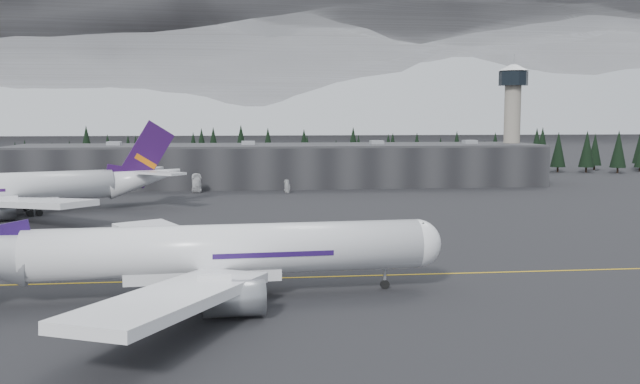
{
  "coord_description": "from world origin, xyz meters",
  "views": [
    {
      "loc": [
        -13.22,
        -94.2,
        21.26
      ],
      "look_at": [
        0.0,
        20.0,
        9.0
      ],
      "focal_mm": 40.0,
      "sensor_mm": 36.0,
      "label": 1
    }
  ],
  "objects": [
    {
      "name": "ground",
      "position": [
        0.0,
        0.0,
        0.0
      ],
      "size": [
        1400.0,
        1400.0,
        0.0
      ],
      "primitive_type": "plane",
      "color": "black",
      "rests_on": "ground"
    },
    {
      "name": "taxiline",
      "position": [
        0.0,
        -2.0,
        0.01
      ],
      "size": [
        400.0,
        0.4,
        0.02
      ],
      "primitive_type": "cube",
      "color": "gold",
      "rests_on": "ground"
    },
    {
      "name": "terminal",
      "position": [
        0.0,
        125.0,
        6.3
      ],
      "size": [
        160.0,
        30.0,
        12.6
      ],
      "color": "black",
      "rests_on": "ground"
    },
    {
      "name": "control_tower",
      "position": [
        75.0,
        128.0,
        23.41
      ],
      "size": [
        10.0,
        10.0,
        37.7
      ],
      "color": "gray",
      "rests_on": "ground"
    },
    {
      "name": "treeline",
      "position": [
        0.0,
        162.0,
        7.5
      ],
      "size": [
        360.0,
        20.0,
        15.0
      ],
      "primitive_type": "cube",
      "color": "black",
      "rests_on": "ground"
    },
    {
      "name": "mountain_ridge",
      "position": [
        0.0,
        1000.0,
        0.0
      ],
      "size": [
        4400.0,
        900.0,
        420.0
      ],
      "primitive_type": null,
      "color": "white",
      "rests_on": "ground"
    },
    {
      "name": "jet_main",
      "position": [
        -20.09,
        -10.81,
        5.38
      ],
      "size": [
        64.89,
        59.77,
        19.07
      ],
      "rotation": [
        0.0,
        0.0,
        0.06
      ],
      "color": "white",
      "rests_on": "ground"
    },
    {
      "name": "jet_parked",
      "position": [
        -59.55,
        66.61,
        5.74
      ],
      "size": [
        66.99,
        60.01,
        20.35
      ],
      "rotation": [
        0.0,
        0.0,
        3.49
      ],
      "color": "silver",
      "rests_on": "ground"
    },
    {
      "name": "gse_vehicle_a",
      "position": [
        -24.7,
        105.51,
        0.76
      ],
      "size": [
        3.44,
        5.82,
        1.52
      ],
      "primitive_type": "imported",
      "rotation": [
        0.0,
        0.0,
        0.18
      ],
      "color": "silver",
      "rests_on": "ground"
    },
    {
      "name": "gse_vehicle_b",
      "position": [
        0.42,
        101.98,
        0.65
      ],
      "size": [
        3.96,
        3.51,
        1.3
      ],
      "primitive_type": "imported",
      "rotation": [
        0.0,
        0.0,
        -0.93
      ],
      "color": "silver",
      "rests_on": "ground"
    }
  ]
}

